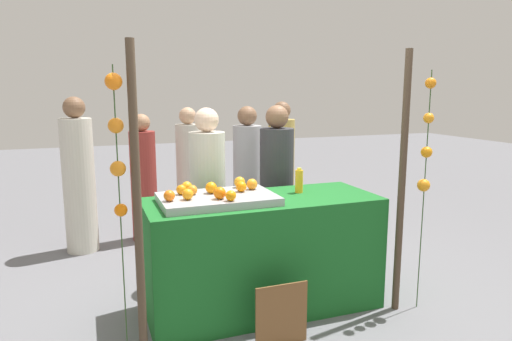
{
  "coord_description": "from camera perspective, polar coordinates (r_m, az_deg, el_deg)",
  "views": [
    {
      "loc": [
        -1.29,
        -3.31,
        1.77
      ],
      "look_at": [
        0.0,
        0.15,
        1.12
      ],
      "focal_mm": 32.25,
      "sensor_mm": 36.0,
      "label": 1
    }
  ],
  "objects": [
    {
      "name": "ground_plane",
      "position": [
        3.97,
        0.79,
        -16.47
      ],
      "size": [
        24.0,
        24.0,
        0.0
      ],
      "primitive_type": "plane",
      "color": "slate"
    },
    {
      "name": "stall_counter",
      "position": [
        3.78,
        0.8,
        -10.24
      ],
      "size": [
        1.86,
        0.74,
        0.92
      ],
      "primitive_type": "cube",
      "color": "#196023",
      "rests_on": "ground_plane"
    },
    {
      "name": "orange_tray",
      "position": [
        3.51,
        -4.78,
        -3.55
      ],
      "size": [
        0.87,
        0.55,
        0.06
      ],
      "primitive_type": "cube",
      "color": "#9EA0A5",
      "rests_on": "stall_counter"
    },
    {
      "name": "orange_0",
      "position": [
        3.37,
        -4.52,
        -2.8
      ],
      "size": [
        0.09,
        0.09,
        0.09
      ],
      "primitive_type": "sphere",
      "color": "orange",
      "rests_on": "orange_tray"
    },
    {
      "name": "orange_1",
      "position": [
        3.38,
        -8.47,
        -2.94
      ],
      "size": [
        0.08,
        0.08,
        0.08
      ],
      "primitive_type": "sphere",
      "color": "orange",
      "rests_on": "orange_tray"
    },
    {
      "name": "orange_2",
      "position": [
        3.53,
        -7.88,
        -2.41
      ],
      "size": [
        0.07,
        0.07,
        0.07
      ],
      "primitive_type": "sphere",
      "color": "orange",
      "rests_on": "orange_tray"
    },
    {
      "name": "orange_3",
      "position": [
        3.55,
        -9.25,
        -2.37
      ],
      "size": [
        0.08,
        0.08,
        0.08
      ],
      "primitive_type": "sphere",
      "color": "orange",
      "rests_on": "orange_tray"
    },
    {
      "name": "orange_4",
      "position": [
        3.64,
        -8.58,
        -2.0
      ],
      "size": [
        0.08,
        0.08,
        0.08
      ],
      "primitive_type": "sphere",
      "color": "orange",
      "rests_on": "orange_tray"
    },
    {
      "name": "orange_5",
      "position": [
        3.6,
        -1.84,
        -2.01
      ],
      "size": [
        0.08,
        0.08,
        0.08
      ],
      "primitive_type": "sphere",
      "color": "orange",
      "rests_on": "orange_tray"
    },
    {
      "name": "orange_6",
      "position": [
        3.76,
        -2.04,
        -1.46
      ],
      "size": [
        0.09,
        0.09,
        0.09
      ],
      "primitive_type": "sphere",
      "color": "orange",
      "rests_on": "orange_tray"
    },
    {
      "name": "orange_7",
      "position": [
        3.68,
        -0.51,
        -1.7
      ],
      "size": [
        0.09,
        0.09,
        0.09
      ],
      "primitive_type": "sphere",
      "color": "orange",
      "rests_on": "orange_tray"
    },
    {
      "name": "orange_8",
      "position": [
        3.31,
        -3.15,
        -3.14
      ],
      "size": [
        0.08,
        0.08,
        0.08
      ],
      "primitive_type": "sphere",
      "color": "orange",
      "rests_on": "orange_tray"
    },
    {
      "name": "orange_9",
      "position": [
        3.56,
        -5.58,
        -2.14
      ],
      "size": [
        0.09,
        0.09,
        0.09
      ],
      "primitive_type": "sphere",
      "color": "orange",
      "rests_on": "orange_tray"
    },
    {
      "name": "orange_10",
      "position": [
        3.36,
        -10.71,
        -3.09
      ],
      "size": [
        0.08,
        0.08,
        0.08
      ],
      "primitive_type": "sphere",
      "color": "orange",
      "rests_on": "orange_tray"
    },
    {
      "name": "juice_bottle",
      "position": [
        3.85,
        5.36,
        -1.31
      ],
      "size": [
        0.07,
        0.07,
        0.21
      ],
      "color": "gold",
      "rests_on": "stall_counter"
    },
    {
      "name": "chalkboard_sign",
      "position": [
        3.36,
        3.13,
        -17.49
      ],
      "size": [
        0.39,
        0.03,
        0.46
      ],
      "color": "brown",
      "rests_on": "ground_plane"
    },
    {
      "name": "vendor_left",
      "position": [
        4.24,
        -5.97,
        -3.95
      ],
      "size": [
        0.32,
        0.32,
        1.61
      ],
      "color": "beige",
      "rests_on": "ground_plane"
    },
    {
      "name": "vendor_right",
      "position": [
        4.48,
        2.55,
        -3.07
      ],
      "size": [
        0.33,
        0.33,
        1.63
      ],
      "color": "#333338",
      "rests_on": "ground_plane"
    },
    {
      "name": "crowd_person_0",
      "position": [
        5.83,
        -8.31,
        -0.42
      ],
      "size": [
        0.31,
        0.31,
        1.56
      ],
      "color": "beige",
      "rests_on": "ground_plane"
    },
    {
      "name": "crowd_person_1",
      "position": [
        5.35,
        -21.1,
        -1.21
      ],
      "size": [
        0.34,
        0.34,
        1.7
      ],
      "color": "beige",
      "rests_on": "ground_plane"
    },
    {
      "name": "crowd_person_2",
      "position": [
        5.17,
        -1.07,
        -1.45
      ],
      "size": [
        0.32,
        0.32,
        1.59
      ],
      "color": "#99999E",
      "rests_on": "ground_plane"
    },
    {
      "name": "crowd_person_3",
      "position": [
        5.79,
        3.14,
        -0.08
      ],
      "size": [
        0.33,
        0.33,
        1.63
      ],
      "color": "tan",
      "rests_on": "ground_plane"
    },
    {
      "name": "crowd_person_4",
      "position": [
        5.55,
        -13.75,
        -1.42
      ],
      "size": [
        0.3,
        0.3,
        1.5
      ],
      "color": "maroon",
      "rests_on": "ground_plane"
    },
    {
      "name": "canopy_post_left",
      "position": [
        3.0,
        -14.5,
        -4.46
      ],
      "size": [
        0.06,
        0.06,
        2.07
      ],
      "primitive_type": "cylinder",
      "color": "#473828",
      "rests_on": "ground_plane"
    },
    {
      "name": "canopy_post_right",
      "position": [
        3.77,
        17.64,
        -1.69
      ],
      "size": [
        0.06,
        0.06,
        2.07
      ],
      "primitive_type": "cylinder",
      "color": "#473828",
      "rests_on": "ground_plane"
    },
    {
      "name": "garland_strand_left",
      "position": [
        2.93,
        -16.9,
        3.63
      ],
      "size": [
        0.1,
        0.12,
        1.92
      ],
      "color": "#2D4C23",
      "rests_on": "ground_plane"
    },
    {
      "name": "garland_strand_right",
      "position": [
        3.8,
        20.4,
        2.9
      ],
      "size": [
        0.1,
        0.1,
        1.92
      ],
      "color": "#2D4C23",
      "rests_on": "ground_plane"
    }
  ]
}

